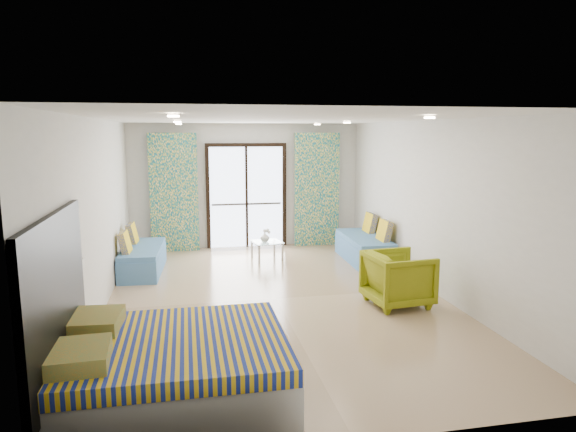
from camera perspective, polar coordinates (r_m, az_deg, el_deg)
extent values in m
cube|color=black|center=(11.20, -4.70, 7.88)|extent=(1.76, 0.08, 0.08)
cube|color=black|center=(11.22, -8.89, 1.96)|extent=(0.08, 0.08, 2.20)
cube|color=black|center=(11.41, -0.42, 2.19)|extent=(0.08, 0.08, 2.20)
cube|color=black|center=(11.28, -4.62, 2.08)|extent=(0.05, 0.06, 2.20)
cube|color=#595451|center=(11.32, -4.62, 1.34)|extent=(1.52, 0.03, 0.04)
cube|color=silver|center=(11.05, -12.56, 2.52)|extent=(1.00, 0.10, 2.50)
cube|color=silver|center=(11.41, 3.22, 2.94)|extent=(1.00, 0.10, 2.50)
cylinder|color=#FFE0B2|center=(5.41, -12.63, 10.78)|extent=(0.12, 0.12, 0.02)
cylinder|color=#FFE0B2|center=(6.04, 15.46, 10.49)|extent=(0.12, 0.12, 0.02)
cylinder|color=#FFE0B2|center=(8.41, -12.20, 10.18)|extent=(0.12, 0.12, 0.02)
cylinder|color=#FFE0B2|center=(8.83, 6.58, 10.27)|extent=(0.12, 0.12, 0.02)
cylinder|color=#FFE0B2|center=(10.41, -12.06, 9.97)|extent=(0.12, 0.12, 0.02)
cylinder|color=#FFE0B2|center=(10.75, 3.27, 10.13)|extent=(0.12, 0.12, 0.02)
cube|color=black|center=(5.06, -24.33, -8.29)|extent=(0.06, 2.10, 1.50)
cube|color=silver|center=(6.24, -21.88, -4.90)|extent=(0.02, 0.10, 0.10)
cube|color=silver|center=(5.24, -12.37, -16.92)|extent=(2.13, 1.70, 0.43)
cube|color=navy|center=(5.12, -12.49, -13.98)|extent=(2.10, 1.73, 0.16)
cube|color=#197249|center=(4.77, -22.16, -14.22)|extent=(0.51, 0.61, 0.15)
cube|color=#197249|center=(5.51, -20.59, -10.93)|extent=(0.52, 0.62, 0.15)
cube|color=teal|center=(9.69, -15.78, -4.93)|extent=(0.76, 1.73, 0.38)
cube|color=teal|center=(9.63, -15.84, -3.57)|extent=(0.74, 1.69, 0.09)
cube|color=navy|center=(9.24, -17.68, -2.82)|extent=(0.21, 0.43, 0.39)
cube|color=navy|center=(10.01, -16.93, -1.88)|extent=(0.21, 0.43, 0.39)
cube|color=teal|center=(10.21, 8.46, -3.89)|extent=(0.75, 1.82, 0.40)
cube|color=teal|center=(10.15, 8.50, -2.51)|extent=(0.73, 1.78, 0.10)
cube|color=navy|center=(9.80, 10.68, -1.63)|extent=(0.21, 0.46, 0.42)
cube|color=navy|center=(10.58, 9.10, -0.78)|extent=(0.21, 0.46, 0.42)
cylinder|color=silver|center=(9.95, -3.22, -4.27)|extent=(0.05, 0.05, 0.36)
cylinder|color=silver|center=(10.11, -0.63, -4.05)|extent=(0.05, 0.05, 0.36)
cylinder|color=silver|center=(10.40, -4.04, -3.69)|extent=(0.05, 0.05, 0.36)
cylinder|color=silver|center=(10.55, -1.54, -3.49)|extent=(0.05, 0.05, 0.36)
cube|color=#8CA59E|center=(10.21, -2.36, -2.90)|extent=(0.64, 0.64, 0.02)
sphere|color=white|center=(10.18, -2.13, -1.80)|extent=(0.06, 0.06, 0.06)
sphere|color=white|center=(10.21, -2.45, -1.68)|extent=(0.06, 0.06, 0.06)
sphere|color=white|center=(10.15, -2.61, -1.64)|extent=(0.06, 0.06, 0.06)
sphere|color=white|center=(10.12, -2.29, -1.57)|extent=(0.06, 0.06, 0.06)
imported|color=white|center=(10.18, -2.60, -2.36)|extent=(0.19, 0.19, 0.18)
imported|color=olive|center=(7.71, 12.15, -6.54)|extent=(0.87, 0.92, 0.87)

